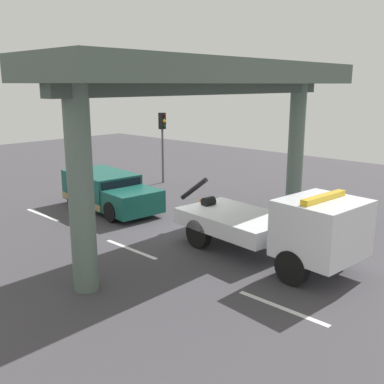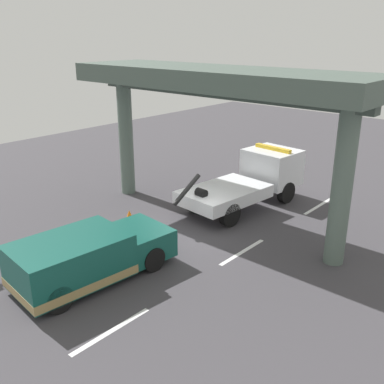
{
  "view_description": "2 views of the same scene",
  "coord_description": "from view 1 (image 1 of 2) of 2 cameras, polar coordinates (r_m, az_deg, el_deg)",
  "views": [
    {
      "loc": [
        11.41,
        -11.63,
        5.49
      ],
      "look_at": [
        0.43,
        -0.02,
        1.63
      ],
      "focal_mm": 41.89,
      "sensor_mm": 36.0,
      "label": 1
    },
    {
      "loc": [
        -11.92,
        -10.69,
        7.47
      ],
      "look_at": [
        0.24,
        0.04,
        1.62
      ],
      "focal_mm": 41.27,
      "sensor_mm": 36.0,
      "label": 2
    }
  ],
  "objects": [
    {
      "name": "traffic_light_near",
      "position": [
        25.22,
        -3.77,
        7.63
      ],
      "size": [
        0.39,
        0.32,
        3.95
      ],
      "color": "#515456",
      "rests_on": "ground"
    },
    {
      "name": "tow_truck_white",
      "position": [
        14.22,
        11.35,
        -4.26
      ],
      "size": [
        7.33,
        2.92,
        2.46
      ],
      "color": "white",
      "rests_on": "ground"
    },
    {
      "name": "lane_stripe_east",
      "position": [
        11.87,
        11.38,
        -14.25
      ],
      "size": [
        2.6,
        0.16,
        0.01
      ],
      "primitive_type": "cube",
      "color": "silver",
      "rests_on": "ground"
    },
    {
      "name": "lane_stripe_west",
      "position": [
        20.36,
        -18.49,
        -2.78
      ],
      "size": [
        2.6,
        0.16,
        0.01
      ],
      "primitive_type": "cube",
      "color": "silver",
      "rests_on": "ground"
    },
    {
      "name": "traffic_light_far",
      "position": [
        19.87,
        13.28,
        6.32
      ],
      "size": [
        0.39,
        0.32,
        4.26
      ],
      "color": "#515456",
      "rests_on": "ground"
    },
    {
      "name": "lane_stripe_mid",
      "position": [
        15.55,
        -7.79,
        -7.22
      ],
      "size": [
        2.6,
        0.16,
        0.01
      ],
      "primitive_type": "cube",
      "color": "silver",
      "rests_on": "ground"
    },
    {
      "name": "overpass_structure",
      "position": [
        15.28,
        3.03,
        13.46
      ],
      "size": [
        3.6,
        12.75,
        6.25
      ],
      "color": "#596B60",
      "rests_on": "ground"
    },
    {
      "name": "ground_plane",
      "position": [
        17.21,
        -1.02,
        -5.21
      ],
      "size": [
        60.0,
        40.0,
        0.1
      ],
      "primitive_type": "cube",
      "color": "#423F44"
    },
    {
      "name": "towed_van_green",
      "position": [
        20.51,
        -10.66,
        0.06
      ],
      "size": [
        5.37,
        2.63,
        1.58
      ],
      "color": "#145147",
      "rests_on": "ground"
    },
    {
      "name": "traffic_cone_orange",
      "position": [
        19.4,
        1.07,
        -1.84
      ],
      "size": [
        0.59,
        0.59,
        0.7
      ],
      "color": "orange",
      "rests_on": "ground"
    }
  ]
}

